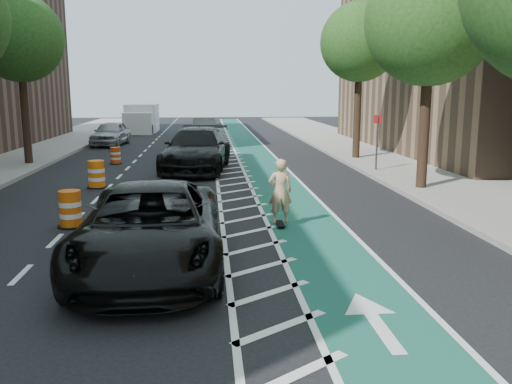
{
  "coord_description": "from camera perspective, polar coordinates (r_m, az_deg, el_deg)",
  "views": [
    {
      "loc": [
        0.45,
        -10.37,
        3.54
      ],
      "look_at": [
        1.59,
        2.41,
        1.1
      ],
      "focal_mm": 38.0,
      "sensor_mm": 36.0,
      "label": 1
    }
  ],
  "objects": [
    {
      "name": "tree_l_d",
      "position": [
        27.75,
        -23.38,
        14.53
      ],
      "size": [
        4.2,
        4.2,
        7.9
      ],
      "color": "#382619",
      "rests_on": "ground"
    },
    {
      "name": "suv_near",
      "position": [
        11.01,
        -11.06,
        -3.66
      ],
      "size": [
        2.83,
        6.03,
        1.67
      ],
      "primitive_type": "imported",
      "rotation": [
        0.0,
        0.0,
        0.01
      ],
      "color": "black",
      "rests_on": "ground"
    },
    {
      "name": "tree_r_c",
      "position": [
        19.95,
        17.63,
        16.71
      ],
      "size": [
        4.2,
        4.2,
        7.9
      ],
      "color": "#382619",
      "rests_on": "ground"
    },
    {
      "name": "suv_far",
      "position": [
        24.07,
        -6.25,
        4.48
      ],
      "size": [
        3.38,
        6.67,
        1.86
      ],
      "primitive_type": "imported",
      "rotation": [
        0.0,
        0.0,
        -0.12
      ],
      "color": "black",
      "rests_on": "ground"
    },
    {
      "name": "car_grey",
      "position": [
        40.2,
        -5.48,
        6.74
      ],
      "size": [
        1.81,
        4.59,
        1.49
      ],
      "primitive_type": "imported",
      "rotation": [
        0.0,
        0.0,
        0.05
      ],
      "color": "slate",
      "rests_on": "ground"
    },
    {
      "name": "sign_post",
      "position": [
        23.59,
        12.62,
        5.19
      ],
      "size": [
        0.35,
        0.08,
        2.47
      ],
      "color": "#4C4C4C",
      "rests_on": "ground"
    },
    {
      "name": "buffer_strip",
      "position": [
        20.7,
        -2.12,
        0.93
      ],
      "size": [
        1.4,
        90.0,
        0.01
      ],
      "primitive_type": "cube",
      "color": "silver",
      "rests_on": "ground"
    },
    {
      "name": "ground",
      "position": [
        10.97,
        -7.26,
        -8.15
      ],
      "size": [
        120.0,
        120.0,
        0.0
      ],
      "primitive_type": "plane",
      "color": "black",
      "rests_on": "ground"
    },
    {
      "name": "skateboarder",
      "position": [
        14.02,
        2.56,
        0.08
      ],
      "size": [
        0.62,
        0.41,
        1.7
      ],
      "primitive_type": "imported",
      "rotation": [
        0.0,
        0.0,
        3.14
      ],
      "color": "tan",
      "rests_on": "skateboard"
    },
    {
      "name": "tree_r_d",
      "position": [
        27.49,
        11.03,
        15.24
      ],
      "size": [
        4.2,
        4.2,
        7.9
      ],
      "color": "#382619",
      "rests_on": "ground"
    },
    {
      "name": "box_truck",
      "position": [
        46.35,
        -11.98,
        7.47
      ],
      "size": [
        2.51,
        5.48,
        2.29
      ],
      "rotation": [
        0.0,
        0.0,
        0.0
      ],
      "color": "white",
      "rests_on": "ground"
    },
    {
      "name": "bike_lane",
      "position": [
        20.83,
        2.0,
        1.0
      ],
      "size": [
        2.0,
        90.0,
        0.01
      ],
      "primitive_type": "cube",
      "color": "#175241",
      "rests_on": "ground"
    },
    {
      "name": "car_silver",
      "position": [
        35.94,
        -15.05,
        5.99
      ],
      "size": [
        2.24,
        4.67,
        1.54
      ],
      "primitive_type": "imported",
      "rotation": [
        0.0,
        0.0,
        -0.1
      ],
      "color": "#A3A2A8",
      "rests_on": "ground"
    },
    {
      "name": "barrel_a",
      "position": [
        14.87,
        -18.95,
        -1.8
      ],
      "size": [
        0.71,
        0.71,
        0.96
      ],
      "color": "#E3590B",
      "rests_on": "ground"
    },
    {
      "name": "curb_right",
      "position": [
        21.69,
        12.68,
        1.33
      ],
      "size": [
        0.12,
        90.0,
        0.16
      ],
      "primitive_type": "cube",
      "color": "gray",
      "rests_on": "ground"
    },
    {
      "name": "barrel_b",
      "position": [
        20.51,
        -16.44,
        1.73
      ],
      "size": [
        0.73,
        0.73,
        1.0
      ],
      "color": "orange",
      "rests_on": "ground"
    },
    {
      "name": "skateboard",
      "position": [
        14.2,
        2.54,
        -3.36
      ],
      "size": [
        0.2,
        0.7,
        0.09
      ],
      "rotation": [
        0.0,
        0.0,
        -0.01
      ],
      "color": "black",
      "rests_on": "ground"
    },
    {
      "name": "sidewalk_right",
      "position": [
        22.56,
        18.62,
        1.37
      ],
      "size": [
        5.0,
        90.0,
        0.15
      ],
      "primitive_type": "cube",
      "color": "gray",
      "rests_on": "ground"
    },
    {
      "name": "curb_left",
      "position": [
        21.98,
        -24.98,
        0.7
      ],
      "size": [
        0.12,
        90.0,
        0.16
      ],
      "primitive_type": "cube",
      "color": "gray",
      "rests_on": "ground"
    },
    {
      "name": "barrel_c",
      "position": [
        26.92,
        -14.57,
        3.69
      ],
      "size": [
        0.59,
        0.59,
        0.81
      ],
      "color": "#E1420B",
      "rests_on": "ground"
    }
  ]
}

